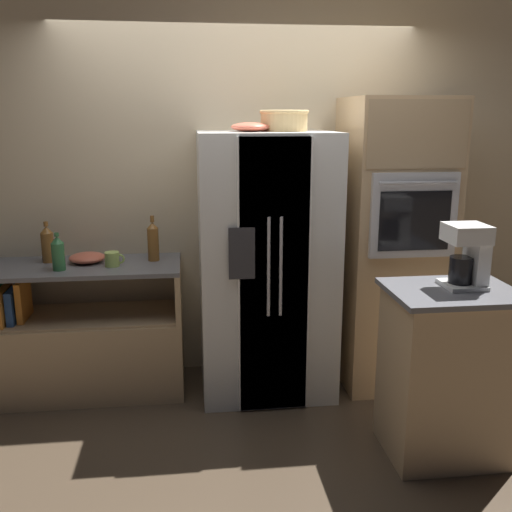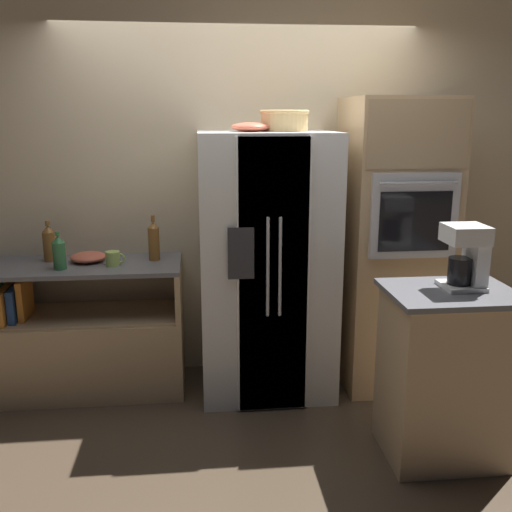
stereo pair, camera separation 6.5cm
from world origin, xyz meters
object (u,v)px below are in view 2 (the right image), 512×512
at_px(mug, 113,258).
at_px(wall_oven, 393,245).
at_px(refrigerator, 266,265).
at_px(bottle_wide, 59,252).
at_px(fruit_bowl, 250,127).
at_px(wicker_basket, 284,120).
at_px(bottle_short, 154,241).
at_px(coffee_maker, 468,254).
at_px(mixing_bowl, 88,257).
at_px(bottle_tall, 49,243).

bearing_deg(mug, wall_oven, -0.07).
relative_size(refrigerator, mug, 13.68).
xyz_separation_m(wall_oven, bottle_wide, (-2.26, -0.06, 0.02)).
distance_m(fruit_bowl, mug, 1.26).
bearing_deg(wicker_basket, bottle_wide, -177.74).
distance_m(fruit_bowl, bottle_wide, 1.48).
xyz_separation_m(refrigerator, bottle_short, (-0.77, 0.16, 0.16)).
distance_m(fruit_bowl, coffee_maker, 1.54).
bearing_deg(fruit_bowl, bottle_wide, 179.55).
distance_m(wicker_basket, bottle_wide, 1.70).
distance_m(refrigerator, wicker_basket, 0.98).
xyz_separation_m(wall_oven, coffee_maker, (0.08, -0.93, 0.16)).
height_order(refrigerator, bottle_wide, refrigerator).
xyz_separation_m(refrigerator, fruit_bowl, (-0.11, -0.04, 0.93)).
height_order(fruit_bowl, coffee_maker, fruit_bowl).
xyz_separation_m(wall_oven, fruit_bowl, (-1.01, -0.07, 0.81)).
xyz_separation_m(wall_oven, wicker_basket, (-0.78, 0.00, 0.85)).
distance_m(mug, mixing_bowl, 0.22).
xyz_separation_m(refrigerator, bottle_tall, (-1.48, 0.20, 0.15)).
height_order(bottle_short, bottle_wide, bottle_short).
relative_size(bottle_tall, mug, 2.15).
bearing_deg(coffee_maker, wicker_basket, 132.58).
bearing_deg(fruit_bowl, coffee_maker, -38.53).
height_order(wicker_basket, bottle_short, wicker_basket).
bearing_deg(bottle_short, wicker_basket, -7.93).
distance_m(mug, coffee_maker, 2.23).
bearing_deg(mixing_bowl, bottle_tall, 170.35).
xyz_separation_m(bottle_short, mixing_bowl, (-0.45, -0.00, -0.10)).
height_order(wicker_basket, mug, wicker_basket).
bearing_deg(coffee_maker, fruit_bowl, 141.47).
bearing_deg(mixing_bowl, bottle_wide, -129.69).
height_order(wall_oven, bottle_tall, wall_oven).
height_order(bottle_tall, bottle_short, bottle_short).
bearing_deg(mixing_bowl, refrigerator, -7.16).
xyz_separation_m(refrigerator, wicker_basket, (0.12, 0.03, 0.97)).
height_order(refrigerator, bottle_tall, refrigerator).
distance_m(fruit_bowl, bottle_tall, 1.59).
xyz_separation_m(fruit_bowl, bottle_tall, (-1.37, 0.23, -0.78)).
bearing_deg(bottle_wide, fruit_bowl, -0.45).
xyz_separation_m(wall_oven, bottle_tall, (-2.38, 0.17, 0.03)).
bearing_deg(bottle_tall, refrigerator, -7.60).
relative_size(refrigerator, wall_oven, 0.89).
bearing_deg(mug, wicker_basket, 0.04).
relative_size(mug, mixing_bowl, 0.54).
xyz_separation_m(fruit_bowl, bottle_wide, (-1.25, 0.01, -0.79)).
bearing_deg(bottle_short, mixing_bowl, -179.64).
bearing_deg(bottle_tall, wall_oven, -4.04).
bearing_deg(wicker_basket, mug, -179.96).
bearing_deg(bottle_tall, coffee_maker, -24.15).
xyz_separation_m(mug, coffee_maker, (2.01, -0.94, 0.21)).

